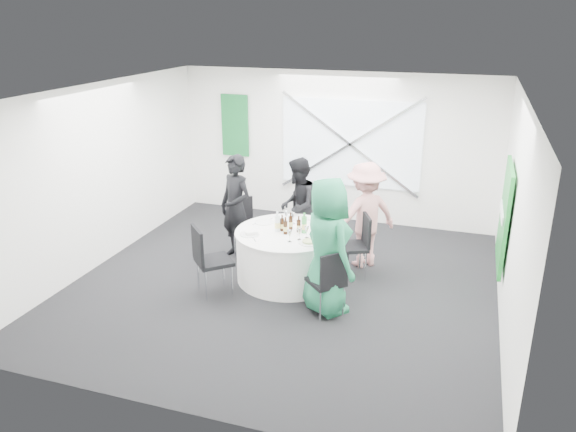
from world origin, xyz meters
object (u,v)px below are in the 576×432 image
(banquet_table, at_px, (288,255))
(chair_back_left, at_px, (246,223))
(person_woman_pink, at_px, (365,215))
(chair_front_right, at_px, (329,278))
(chair_front_left, at_px, (207,255))
(person_man_back, at_px, (298,206))
(chair_back, at_px, (304,216))
(person_woman_green, at_px, (327,246))
(chair_back_right, at_px, (358,240))
(clear_water_bottle, at_px, (277,224))
(person_man_back_left, at_px, (236,207))
(green_water_bottle, at_px, (304,225))

(banquet_table, height_order, chair_back_left, chair_back_left)
(person_woman_pink, bearing_deg, chair_front_right, 44.88)
(chair_front_left, relative_size, person_man_back, 0.64)
(chair_back, distance_m, person_woman_green, 2.21)
(chair_back_right, xyz_separation_m, clear_water_bottle, (-1.11, -0.49, 0.31))
(banquet_table, bearing_deg, person_man_back_left, 154.48)
(chair_front_left, distance_m, person_man_back, 2.03)
(person_woman_pink, relative_size, person_woman_green, 0.90)
(chair_back, bearing_deg, banquet_table, -90.00)
(chair_back, relative_size, person_man_back, 0.59)
(chair_back_left, height_order, green_water_bottle, green_water_bottle)
(banquet_table, xyz_separation_m, chair_front_right, (0.85, -0.87, 0.16))
(chair_front_left, bearing_deg, person_woman_green, -129.39)
(chair_back, xyz_separation_m, chair_back_right, (1.09, -0.80, 0.02))
(chair_front_right, bearing_deg, banquet_table, -90.00)
(chair_front_right, bearing_deg, chair_back_right, -139.28)
(green_water_bottle, bearing_deg, chair_back_left, 153.09)
(clear_water_bottle, bearing_deg, chair_back_right, 23.76)
(chair_back_right, height_order, clear_water_bottle, clear_water_bottle)
(banquet_table, bearing_deg, chair_front_right, -45.55)
(chair_back, bearing_deg, chair_front_right, -71.16)
(banquet_table, height_order, chair_back_right, chair_back_right)
(chair_back, distance_m, chair_front_right, 2.33)
(chair_back, relative_size, person_man_back_left, 0.55)
(chair_back, xyz_separation_m, green_water_bottle, (0.37, -1.22, 0.33))
(person_woman_green, bearing_deg, banquet_table, 0.00)
(green_water_bottle, relative_size, clear_water_bottle, 0.99)
(chair_back_left, relative_size, clear_water_bottle, 3.10)
(chair_back_left, height_order, person_woman_green, person_woman_green)
(chair_front_right, distance_m, chair_front_left, 1.75)
(person_man_back, bearing_deg, chair_back, 160.19)
(chair_front_right, xyz_separation_m, person_man_back, (-1.02, 1.91, 0.25))
(chair_back, height_order, chair_front_right, chair_back)
(chair_back_right, bearing_deg, chair_front_right, -29.35)
(chair_front_left, xyz_separation_m, green_water_bottle, (1.14, 0.87, 0.27))
(person_man_back_left, height_order, clear_water_bottle, person_man_back_left)
(chair_front_right, relative_size, person_man_back_left, 0.54)
(chair_front_left, bearing_deg, chair_back_left, -42.41)
(chair_back_right, bearing_deg, chair_back_left, -119.86)
(person_man_back_left, bearing_deg, chair_front_left, -58.64)
(chair_front_right, bearing_deg, chair_front_left, -45.11)
(person_woman_pink, distance_m, green_water_bottle, 1.10)
(banquet_table, xyz_separation_m, person_woman_pink, (0.97, 0.85, 0.45))
(clear_water_bottle, bearing_deg, person_woman_green, -36.48)
(chair_back, bearing_deg, person_woman_pink, -25.84)
(green_water_bottle, bearing_deg, chair_front_right, -55.57)
(banquet_table, relative_size, person_woman_pink, 0.94)
(banquet_table, bearing_deg, clear_water_bottle, -161.38)
(banquet_table, relative_size, green_water_bottle, 5.13)
(person_man_back, bearing_deg, green_water_bottle, 12.64)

